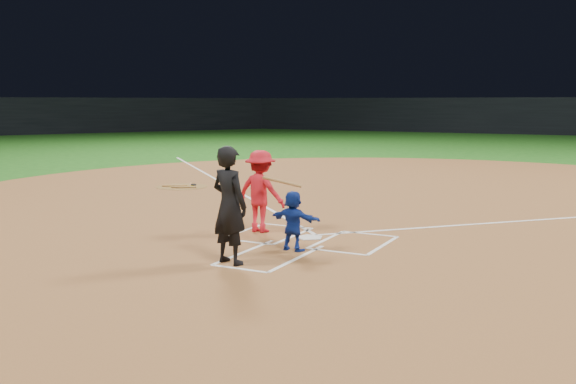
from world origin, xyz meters
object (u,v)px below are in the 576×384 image
at_px(home_plate, 310,237).
at_px(batter_at_plate, 261,191).
at_px(on_deck_circle, 182,187).
at_px(catcher, 293,221).
at_px(umpire, 229,205).

height_order(home_plate, batter_at_plate, batter_at_plate).
height_order(home_plate, on_deck_circle, home_plate).
bearing_deg(catcher, batter_at_plate, -34.74).
relative_size(home_plate, catcher, 0.53).
distance_m(on_deck_circle, catcher, 9.90).
distance_m(home_plate, on_deck_circle, 8.98).
height_order(catcher, batter_at_plate, batter_at_plate).
relative_size(on_deck_circle, umpire, 0.83).
height_order(catcher, umpire, umpire).
height_order(home_plate, catcher, catcher).
bearing_deg(home_plate, batter_at_plate, -4.70).
relative_size(home_plate, on_deck_circle, 0.35).
bearing_deg(on_deck_circle, batter_at_plate, -41.41).
bearing_deg(batter_at_plate, home_plate, -4.70).
bearing_deg(umpire, catcher, -97.41).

